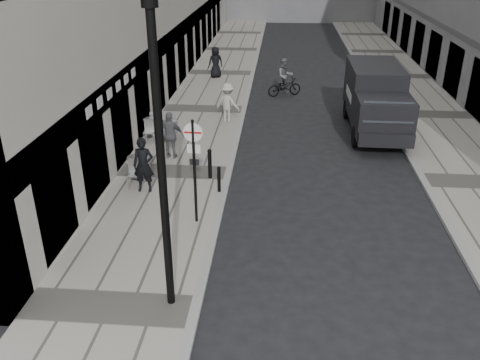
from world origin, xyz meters
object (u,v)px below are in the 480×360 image
object	(u,v)px
sign_post	(194,158)
panel_van	(376,96)
walking_man	(143,165)
lamppost	(160,148)
cyclist	(285,81)

from	to	relation	value
sign_post	panel_van	xyz separation A→B (m)	(6.60, 8.93, -0.60)
walking_man	lamppost	distance (m)	6.75
sign_post	cyclist	distance (m)	14.56
walking_man	panel_van	xyz separation A→B (m)	(8.66, 7.03, 0.52)
sign_post	walking_man	bearing A→B (deg)	140.44
lamppost	panel_van	xyz separation A→B (m)	(6.60, 12.73, -2.44)
panel_van	sign_post	bearing A→B (deg)	-126.03
lamppost	panel_van	world-z (taller)	lamppost
walking_man	panel_van	bearing A→B (deg)	36.49
walking_man	sign_post	bearing A→B (deg)	-45.32
lamppost	panel_van	bearing A→B (deg)	62.59
sign_post	cyclist	size ratio (longest dim) A/B	1.57
walking_man	panel_van	distance (m)	11.16
walking_man	cyclist	size ratio (longest dim) A/B	0.92
sign_post	cyclist	xyz separation A→B (m)	(2.62, 14.26, -1.39)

